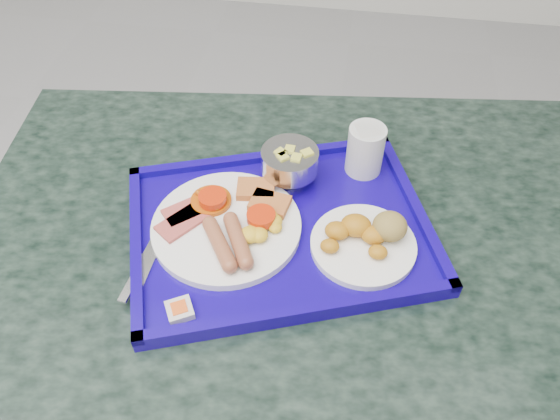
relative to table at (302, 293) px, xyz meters
name	(u,v)px	position (x,y,z in m)	size (l,w,h in m)	color
table	(302,293)	(0.00, 0.00, 0.00)	(1.21, 0.89, 0.71)	slate
tray	(280,229)	(-0.04, -0.01, 0.19)	(0.56, 0.49, 0.03)	#110280
main_plate	(231,223)	(-0.12, -0.03, 0.21)	(0.24, 0.24, 0.04)	white
bread_plate	(366,238)	(0.10, -0.03, 0.21)	(0.16, 0.16, 0.05)	white
fruit_bowl	(290,162)	(-0.04, 0.10, 0.24)	(0.10, 0.10, 0.07)	#BABABC
juice_cup	(365,148)	(0.08, 0.15, 0.25)	(0.06, 0.06, 0.09)	silver
spoon	(167,218)	(-0.22, -0.03, 0.20)	(0.03, 0.18, 0.01)	#BABABC
knife	(148,252)	(-0.23, -0.10, 0.20)	(0.01, 0.19, 0.00)	#BABABC
jam_packet	(180,310)	(-0.15, -0.19, 0.20)	(0.05, 0.05, 0.01)	beige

